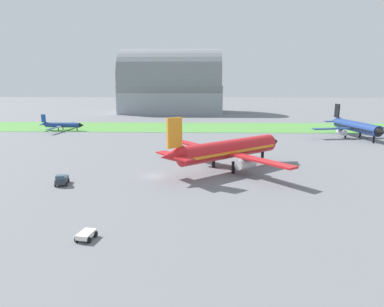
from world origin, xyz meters
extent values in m
plane|color=slate|center=(0.00, 0.00, 0.00)|extent=(600.00, 600.00, 0.00)
cube|color=#549342|center=(0.00, 70.14, 0.04)|extent=(360.00, 28.00, 0.08)
cylinder|color=navy|center=(57.70, 46.25, 3.69)|extent=(6.95, 21.47, 3.24)
cone|color=black|center=(59.79, 34.64, 3.69)|extent=(3.65, 3.46, 3.18)
cone|color=navy|center=(55.51, 58.43, 4.09)|extent=(3.60, 4.58, 2.92)
cube|color=black|center=(57.70, 46.25, 3.44)|extent=(6.81, 20.32, 0.45)
cube|color=navy|center=(64.56, 48.08, 3.12)|extent=(14.30, 4.54, 0.32)
cube|color=navy|center=(50.63, 45.57, 3.12)|extent=(14.30, 4.54, 0.32)
cylinder|color=#B7BABF|center=(62.05, 47.63, 1.96)|extent=(2.38, 3.80, 1.78)
cylinder|color=#B7BABF|center=(53.14, 46.02, 1.96)|extent=(2.38, 3.80, 1.78)
cube|color=black|center=(55.61, 57.85, 7.67)|extent=(0.85, 2.68, 4.72)
cube|color=navy|center=(57.64, 58.22, 4.01)|extent=(4.38, 2.47, 0.26)
cube|color=navy|center=(53.58, 57.49, 4.01)|extent=(4.38, 2.47, 0.26)
cylinder|color=black|center=(59.27, 37.54, 1.03)|extent=(0.58, 0.58, 2.06)
cylinder|color=black|center=(59.95, 48.15, 1.03)|extent=(0.58, 0.58, 2.06)
cylinder|color=black|center=(54.93, 47.25, 1.03)|extent=(0.58, 0.58, 2.06)
cylinder|color=navy|center=(-41.72, 59.27, 2.14)|extent=(12.92, 2.70, 1.78)
cone|color=black|center=(-34.61, 58.76, 2.14)|extent=(1.90, 1.87, 1.75)
cone|color=navy|center=(-49.18, 59.81, 2.36)|extent=(2.60, 1.78, 1.60)
cube|color=#19479E|center=(-41.72, 59.27, 2.00)|extent=(12.21, 2.69, 0.25)
cube|color=navy|center=(-41.72, 64.19, 1.83)|extent=(1.95, 9.86, 0.18)
cube|color=navy|center=(-42.43, 54.41, 1.83)|extent=(1.95, 9.86, 0.18)
cylinder|color=#B7BABF|center=(-41.35, 62.39, 1.83)|extent=(1.46, 0.67, 0.57)
cylinder|color=#B7BABF|center=(-41.80, 56.14, 1.83)|extent=(1.46, 0.67, 0.57)
cube|color=#19479E|center=(-48.82, 59.79, 4.45)|extent=(1.61, 0.33, 2.85)
cube|color=navy|center=(-48.73, 61.03, 2.32)|extent=(1.25, 2.56, 0.14)
cube|color=navy|center=(-48.91, 58.54, 2.32)|extent=(1.25, 2.56, 0.14)
cylinder|color=black|center=(-36.39, 58.89, 0.62)|extent=(0.32, 0.32, 1.25)
cylinder|color=black|center=(-42.48, 61.10, 0.62)|extent=(0.32, 0.32, 1.25)
cylinder|color=black|center=(-42.73, 57.58, 0.62)|extent=(0.32, 0.32, 1.25)
cylinder|color=red|center=(14.74, 5.67, 4.30)|extent=(21.45, 18.71, 3.78)
cone|color=black|center=(25.32, 14.45, 4.30)|extent=(5.01, 5.05, 3.70)
cone|color=red|center=(3.64, -3.55, 4.77)|extent=(5.87, 5.69, 3.40)
cube|color=orange|center=(14.74, 5.67, 4.01)|extent=(20.44, 17.89, 0.53)
cube|color=red|center=(8.95, 11.58, 3.63)|extent=(12.39, 14.23, 0.38)
cube|color=red|center=(19.48, -1.11, 3.63)|extent=(12.39, 14.23, 0.38)
cylinder|color=#B7BABF|center=(10.84, 9.30, 2.28)|extent=(4.50, 4.23, 2.08)
cylinder|color=#B7BABF|center=(17.59, 1.17, 2.28)|extent=(4.50, 4.23, 2.08)
cube|color=orange|center=(4.17, -3.11, 8.93)|extent=(2.67, 2.32, 5.50)
cube|color=red|center=(2.63, -1.26, 4.67)|extent=(4.66, 5.02, 0.30)
cube|color=red|center=(5.71, -4.96, 4.67)|extent=(4.66, 5.02, 0.30)
cylinder|color=black|center=(22.68, 12.26, 1.20)|extent=(0.68, 0.68, 2.41)
cylinder|color=black|center=(11.53, 6.86, 1.20)|extent=(0.68, 0.68, 2.41)
cylinder|color=black|center=(15.32, 2.29, 1.20)|extent=(0.68, 0.68, 2.41)
cube|color=white|center=(-4.26, -27.56, 0.62)|extent=(1.90, 2.63, 0.55)
cylinder|color=black|center=(-3.67, -28.52, 0.35)|extent=(0.37, 0.73, 0.70)
cylinder|color=black|center=(-5.15, -28.25, 0.35)|extent=(0.37, 0.73, 0.70)
cylinder|color=black|center=(-3.37, -26.86, 0.35)|extent=(0.37, 0.73, 0.70)
cylinder|color=black|center=(-4.85, -26.60, 0.35)|extent=(0.37, 0.73, 0.70)
cube|color=#2D333D|center=(-15.76, -6.09, 0.80)|extent=(2.51, 3.90, 0.90)
cube|color=#334C60|center=(-15.55, -7.07, 1.60)|extent=(1.75, 1.58, 0.70)
cylinder|color=black|center=(-14.62, -7.13, 0.35)|extent=(0.39, 0.74, 0.70)
cylinder|color=black|center=(-16.38, -7.51, 0.35)|extent=(0.39, 0.74, 0.70)
cylinder|color=black|center=(-15.15, -4.67, 0.35)|extent=(0.39, 0.74, 0.70)
cylinder|color=black|center=(-16.91, -5.04, 0.35)|extent=(0.39, 0.74, 0.70)
cube|color=#9399A3|center=(-8.61, 132.48, 7.54)|extent=(55.67, 29.89, 15.07)
cylinder|color=gray|center=(-8.61, 132.48, 18.06)|extent=(54.56, 32.88, 32.88)
camera|label=1|loc=(9.36, -65.00, 18.35)|focal=32.68mm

